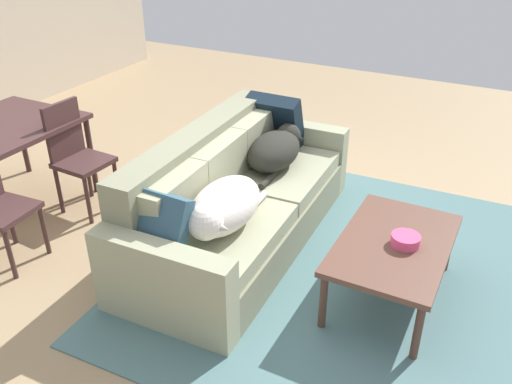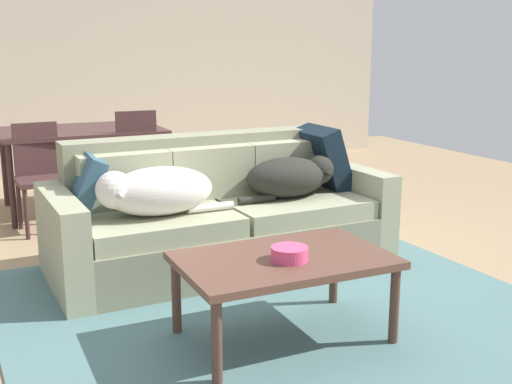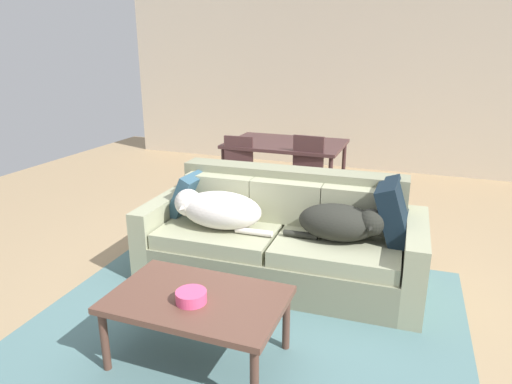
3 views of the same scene
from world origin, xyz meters
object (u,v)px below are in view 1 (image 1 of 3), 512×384
at_px(dog_on_left_cushion, 223,208).
at_px(dog_on_right_cushion, 276,149).
at_px(couch, 234,202).
at_px(throw_pillow_by_left_arm, 159,224).
at_px(bowl_on_coffee_table, 406,240).
at_px(throw_pillow_by_right_arm, 275,122).
at_px(dining_chair_near_right, 76,153).
at_px(coffee_table, 394,248).

relative_size(dog_on_left_cushion, dog_on_right_cushion, 1.14).
bearing_deg(couch, throw_pillow_by_left_arm, 176.62).
xyz_separation_m(couch, dog_on_left_cushion, (-0.51, -0.21, 0.28)).
relative_size(throw_pillow_by_left_arm, bowl_on_coffee_table, 2.12).
bearing_deg(throw_pillow_by_left_arm, dog_on_right_cushion, -5.26).
bearing_deg(throw_pillow_by_left_arm, throw_pillow_by_right_arm, 2.08).
bearing_deg(dog_on_right_cushion, couch, 165.91).
xyz_separation_m(throw_pillow_by_left_arm, dining_chair_near_right, (0.73, 1.40, -0.11)).
bearing_deg(coffee_table, throw_pillow_by_left_arm, 120.10).
relative_size(dog_on_left_cushion, throw_pillow_by_left_arm, 2.22).
xyz_separation_m(throw_pillow_by_right_arm, dining_chair_near_right, (-1.08, 1.34, -0.14)).
height_order(throw_pillow_by_right_arm, bowl_on_coffee_table, throw_pillow_by_right_arm).
height_order(couch, throw_pillow_by_left_arm, couch).
relative_size(throw_pillow_by_left_arm, throw_pillow_by_right_arm, 0.83).
xyz_separation_m(dog_on_right_cushion, coffee_table, (-0.66, -1.18, -0.19)).
bearing_deg(coffee_table, bowl_on_coffee_table, -92.78).
bearing_deg(dining_chair_near_right, couch, -80.12).
xyz_separation_m(couch, coffee_table, (-0.14, -1.29, 0.07)).
relative_size(dog_on_right_cushion, dining_chair_near_right, 0.82).
bearing_deg(couch, dog_on_right_cushion, -14.09).
relative_size(dog_on_right_cushion, throw_pillow_by_right_arm, 1.63).
relative_size(dog_on_right_cushion, coffee_table, 0.73).
bearing_deg(throw_pillow_by_left_arm, coffee_table, -59.90).
bearing_deg(dog_on_right_cushion, throw_pillow_by_left_arm, 172.66).
bearing_deg(couch, throw_pillow_by_right_arm, 3.38).
height_order(throw_pillow_by_left_arm, coffee_table, throw_pillow_by_left_arm).
relative_size(couch, throw_pillow_by_right_arm, 4.94).
distance_m(throw_pillow_by_left_arm, throw_pillow_by_right_arm, 1.80).
bearing_deg(dining_chair_near_right, dog_on_left_cushion, -98.82).
xyz_separation_m(dog_on_left_cushion, dining_chair_near_right, (0.34, 1.63, -0.09)).
bearing_deg(dog_on_left_cushion, couch, 20.42).
bearing_deg(bowl_on_coffee_table, dining_chair_near_right, 90.60).
height_order(dog_on_right_cushion, bowl_on_coffee_table, dog_on_right_cushion).
height_order(throw_pillow_by_right_arm, coffee_table, throw_pillow_by_right_arm).
xyz_separation_m(dog_on_right_cushion, bowl_on_coffee_table, (-0.67, -1.24, -0.11)).
height_order(dog_on_left_cushion, throw_pillow_by_right_arm, throw_pillow_by_right_arm).
bearing_deg(throw_pillow_by_right_arm, throw_pillow_by_left_arm, -177.92).
relative_size(coffee_table, bowl_on_coffee_table, 5.72).
height_order(throw_pillow_by_left_arm, throw_pillow_by_right_arm, throw_pillow_by_right_arm).
bearing_deg(throw_pillow_by_right_arm, bowl_on_coffee_table, -126.04).
height_order(couch, bowl_on_coffee_table, couch).
height_order(throw_pillow_by_right_arm, dining_chair_near_right, dining_chair_near_right).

